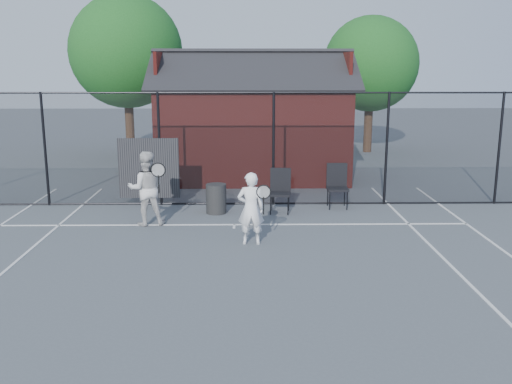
{
  "coord_description": "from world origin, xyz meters",
  "views": [
    {
      "loc": [
        0.31,
        -9.91,
        3.67
      ],
      "look_at": [
        0.49,
        1.6,
        1.1
      ],
      "focal_mm": 40.0,
      "sensor_mm": 36.0,
      "label": 1
    }
  ],
  "objects_px": {
    "player_front": "(251,208)",
    "player_back": "(146,188)",
    "chair_right": "(338,187)",
    "chair_left": "(280,192)",
    "waste_bin": "(216,199)",
    "clubhouse": "(253,129)"
  },
  "relations": [
    {
      "from": "chair_right",
      "to": "player_back",
      "type": "bearing_deg",
      "value": -160.93
    },
    {
      "from": "chair_right",
      "to": "waste_bin",
      "type": "bearing_deg",
      "value": -169.96
    },
    {
      "from": "chair_left",
      "to": "chair_right",
      "type": "xyz_separation_m",
      "value": [
        1.54,
        0.5,
        0.02
      ]
    },
    {
      "from": "clubhouse",
      "to": "player_back",
      "type": "distance_m",
      "value": 6.5
    },
    {
      "from": "chair_right",
      "to": "chair_left",
      "type": "bearing_deg",
      "value": -160.97
    },
    {
      "from": "chair_left",
      "to": "chair_right",
      "type": "distance_m",
      "value": 1.62
    },
    {
      "from": "clubhouse",
      "to": "chair_right",
      "type": "xyz_separation_m",
      "value": [
        2.17,
        -4.4,
        -1.04
      ]
    },
    {
      "from": "clubhouse",
      "to": "player_back",
      "type": "bearing_deg",
      "value": -113.2
    },
    {
      "from": "player_front",
      "to": "waste_bin",
      "type": "xyz_separation_m",
      "value": [
        -0.86,
        2.56,
        -0.39
      ]
    },
    {
      "from": "player_front",
      "to": "player_back",
      "type": "xyz_separation_m",
      "value": [
        -2.43,
        1.52,
        0.1
      ]
    },
    {
      "from": "chair_left",
      "to": "waste_bin",
      "type": "relative_size",
      "value": 1.46
    },
    {
      "from": "chair_left",
      "to": "waste_bin",
      "type": "xyz_separation_m",
      "value": [
        -1.61,
        0.0,
        -0.17
      ]
    },
    {
      "from": "player_back",
      "to": "chair_left",
      "type": "height_order",
      "value": "player_back"
    },
    {
      "from": "clubhouse",
      "to": "waste_bin",
      "type": "bearing_deg",
      "value": -101.33
    },
    {
      "from": "player_front",
      "to": "player_back",
      "type": "distance_m",
      "value": 2.86
    },
    {
      "from": "clubhouse",
      "to": "chair_left",
      "type": "relative_size",
      "value": 5.95
    },
    {
      "from": "player_back",
      "to": "chair_left",
      "type": "relative_size",
      "value": 1.59
    },
    {
      "from": "chair_left",
      "to": "chair_right",
      "type": "relative_size",
      "value": 0.97
    },
    {
      "from": "chair_left",
      "to": "chair_right",
      "type": "bearing_deg",
      "value": 24.85
    },
    {
      "from": "player_front",
      "to": "player_back",
      "type": "height_order",
      "value": "player_back"
    },
    {
      "from": "player_back",
      "to": "waste_bin",
      "type": "height_order",
      "value": "player_back"
    },
    {
      "from": "player_back",
      "to": "chair_right",
      "type": "relative_size",
      "value": 1.54
    }
  ]
}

